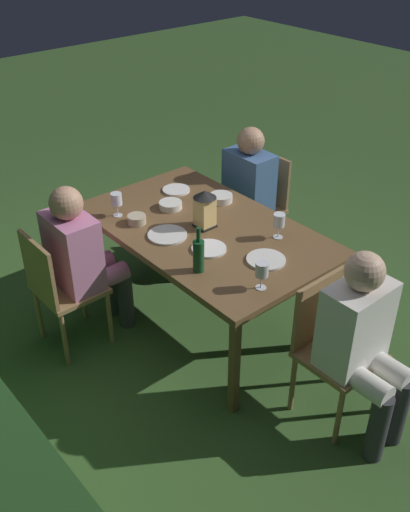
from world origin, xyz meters
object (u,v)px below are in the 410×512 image
object	(u,v)px
green_bottle_on_table	(199,255)
wine_glass_c	(262,271)
chair_head_near	(331,343)
bowl_salad	(170,205)
dining_table	(205,234)
person_in_pink	(83,256)
wine_glass_a	(116,200)
plate_c	(266,260)
plate_b	(176,190)
person_in_blue	(243,192)
wine_glass_b	(279,221)
bowl_olives	(221,198)
lantern_centerpiece	(205,207)
chair_side_right_b	(59,286)
person_in_cream	(363,340)
plate_d	(209,249)
plate_a	(167,235)
bowl_bread	(137,219)
chair_side_left_b	(259,202)

from	to	relation	value
green_bottle_on_table	wine_glass_c	world-z (taller)	green_bottle_on_table
chair_head_near	bowl_salad	bearing A→B (deg)	0.33
dining_table	person_in_pink	size ratio (longest dim) A/B	1.50
dining_table	wine_glass_a	xyz separation A→B (m)	(0.51, 0.35, 0.17)
dining_table	plate_c	world-z (taller)	plate_c
plate_b	bowl_salad	world-z (taller)	bowl_salad
dining_table	person_in_blue	bearing A→B (deg)	-61.62
person_in_blue	wine_glass_a	bearing A→B (deg)	83.26
wine_glass_b	plate_b	bearing A→B (deg)	5.27
plate_c	bowl_olives	size ratio (longest dim) A/B	1.45
lantern_centerpiece	plate_b	world-z (taller)	lantern_centerpiece
person_in_pink	wine_glass_b	bearing A→B (deg)	-128.46
person_in_pink	dining_table	bearing A→B (deg)	-118.38
chair_side_right_b	lantern_centerpiece	distance (m)	1.08
person_in_cream	bowl_olives	distance (m)	1.56
person_in_pink	plate_d	xyz separation A→B (m)	(-0.62, -0.55, 0.12)
wine_glass_c	bowl_olives	xyz separation A→B (m)	(0.94, -0.53, -0.09)
plate_a	plate_c	world-z (taller)	same
wine_glass_b	plate_d	xyz separation A→B (m)	(0.17, 0.44, -0.11)
wine_glass_a	bowl_bread	xyz separation A→B (m)	(-0.17, -0.04, -0.09)
plate_d	plate_a	bearing A→B (deg)	17.77
chair_side_right_b	wine_glass_b	world-z (taller)	wine_glass_b
person_in_blue	plate_d	bearing A→B (deg)	125.02
person_in_pink	bowl_salad	distance (m)	0.72
plate_c	chair_side_left_b	bearing A→B (deg)	-43.66
person_in_cream	person_in_blue	bearing A→B (deg)	-22.96
chair_side_right_b	bowl_olives	size ratio (longest dim) A/B	5.26
wine_glass_c	bowl_salad	bearing A→B (deg)	-10.08
bowl_salad	plate_c	bearing A→B (deg)	-178.28
green_bottle_on_table	wine_glass_c	distance (m)	0.40
plate_a	wine_glass_c	bearing A→B (deg)	-176.00
chair_head_near	bowl_olives	size ratio (longest dim) A/B	5.26
person_in_blue	wine_glass_c	world-z (taller)	person_in_blue
green_bottle_on_table	wine_glass_b	world-z (taller)	green_bottle_on_table
green_bottle_on_table	plate_c	world-z (taller)	green_bottle_on_table
person_in_blue	person_in_pink	xyz separation A→B (m)	(0.00, 1.43, 0.00)
plate_a	plate_c	size ratio (longest dim) A/B	1.07
plate_b	bowl_bread	distance (m)	0.55
chair_side_left_b	person_in_cream	xyz separation A→B (m)	(-1.69, 0.91, 0.15)
dining_table	plate_d	xyz separation A→B (m)	(-0.23, 0.16, 0.06)
wine_glass_b	person_in_pink	bearing A→B (deg)	51.54
chair_side_right_b	person_in_cream	bearing A→B (deg)	-151.66
wine_glass_a	person_in_pink	bearing A→B (deg)	109.09
person_in_blue	bowl_olives	xyz separation A→B (m)	(-0.17, 0.38, 0.14)
person_in_cream	bowl_olives	world-z (taller)	person_in_cream
chair_head_near	wine_glass_b	bearing A→B (deg)	-21.36
lantern_centerpiece	plate_d	bearing A→B (deg)	144.71
bowl_salad	person_in_pink	bearing A→B (deg)	88.19
chair_head_near	wine_glass_a	world-z (taller)	wine_glass_a
person_in_blue	lantern_centerpiece	world-z (taller)	person_in_blue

